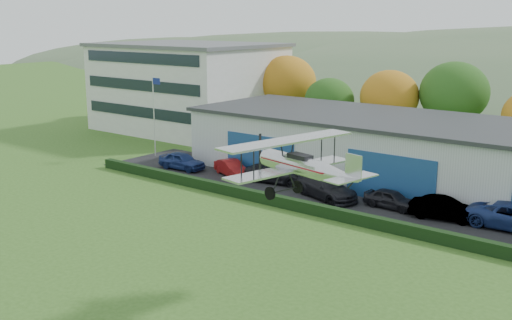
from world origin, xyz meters
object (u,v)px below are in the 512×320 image
Objects in this scene: office_block at (188,87)px; biplane at (301,164)px; car_1 at (231,168)px; car_2 at (280,173)px; hangar at (424,153)px; car_0 at (182,161)px; flagpole at (154,108)px; car_4 at (391,199)px; car_3 at (326,188)px; car_5 at (445,209)px.

biplane is (36.57, -30.05, 1.44)m from office_block.
office_block is 24.12m from car_1.
hangar is at bearing -63.91° from car_2.
biplane is (3.57, -23.03, 3.99)m from hangar.
car_1 is at bearing -82.46° from car_0.
biplane is at bearing -126.74° from car_0.
office_block reaches higher than flagpole.
car_0 is (5.82, -2.27, -3.97)m from flagpole.
office_block is 5.03× the size of car_1.
car_4 is at bearing -102.70° from car_2.
biplane reaches higher than car_2.
car_2 reaches higher than car_0.
car_4 is at bearing -83.91° from hangar.
car_3 reaches higher than car_4.
hangar is 7.27× the size of car_3.
car_0 is 19.87m from car_4.
office_block is (-33.00, 7.02, 2.56)m from hangar.
hangar is 11.65m from car_2.
hangar reaches higher than car_1.
car_3 is 0.74× the size of biplane.
hangar is at bearing -40.54° from car_1.
office_block is 5.23× the size of car_4.
car_3 is at bearing -72.08° from car_1.
car_2 is 10.35m from car_4.
car_3 is at bearing 129.59° from biplane.
car_5 is at bearing 98.25° from biplane.
car_0 is 1.14× the size of car_4.
office_block is 47.36m from biplane.
car_4 is 3.93m from car_5.
car_0 is (-19.07, -8.25, -1.84)m from hangar.
biplane is at bearing -81.17° from hangar.
biplane is (7.71, -15.02, 5.79)m from car_3.
car_0 is 1.09× the size of car_1.
office_block is at bearing 59.38° from car_5.
office_block is 2.73× the size of biplane.
flagpole is 1.06× the size of biplane.
flagpole is at bearing 65.09° from car_0.
car_1 is (18.91, -14.29, -4.49)m from office_block.
car_1 is 0.90× the size of car_5.
biplane reaches higher than car_4.
biplane is at bearing -167.00° from car_4.
car_4 is at bearing -62.18° from car_3.
hangar is 33.84m from office_block.
hangar reaches higher than car_4.
flagpole reaches higher than car_3.
car_4 is at bearing -67.94° from car_1.
flagpole is at bearing 77.54° from car_5.
office_block is 32.83m from car_3.
car_1 is at bearing 92.14° from car_2.
car_1 is at bearing 79.86° from car_5.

